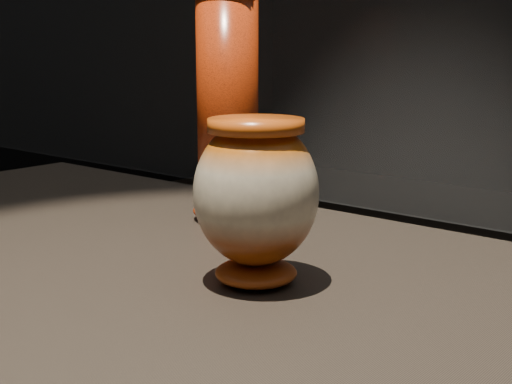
# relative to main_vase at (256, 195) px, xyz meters

# --- Properties ---
(main_vase) EXTENTS (0.17, 0.17, 0.20)m
(main_vase) POSITION_rel_main_vase_xyz_m (0.00, 0.00, 0.00)
(main_vase) COLOR #7E310B
(main_vase) RESTS_ON display_plinth
(tall_vase) EXTENTS (0.13, 0.13, 0.37)m
(tall_vase) POSITION_rel_main_vase_xyz_m (-0.24, 0.21, 0.07)
(tall_vase) COLOR red
(tall_vase) RESTS_ON display_plinth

